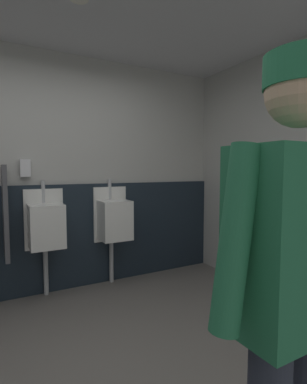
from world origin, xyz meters
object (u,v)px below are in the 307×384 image
(urinal_right, at_px, (114,219))
(soap_dispenser, at_px, (25,168))
(urinal_middle, at_px, (46,225))
(person, at_px, (297,268))
(trash_bin, at_px, (264,272))

(urinal_right, height_order, soap_dispenser, soap_dispenser)
(soap_dispenser, bearing_deg, urinal_middle, -35.27)
(person, bearing_deg, soap_dispenser, 102.24)
(trash_bin, distance_m, soap_dispenser, 2.66)
(trash_bin, bearing_deg, soap_dispenser, 147.35)
(urinal_right, relative_size, soap_dispenser, 6.89)
(urinal_middle, relative_size, soap_dispenser, 6.89)
(urinal_middle, distance_m, trash_bin, 2.28)
(urinal_middle, height_order, person, person)
(urinal_middle, xyz_separation_m, person, (0.42, -2.58, 0.25))
(person, height_order, trash_bin, person)
(urinal_middle, bearing_deg, urinal_right, 0.00)
(urinal_middle, height_order, urinal_right, same)
(urinal_right, bearing_deg, person, -97.36)
(urinal_middle, xyz_separation_m, urinal_right, (0.75, 0.00, 0.00))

